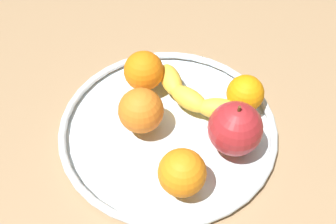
# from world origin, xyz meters

# --- Properties ---
(ground_plane) EXTENTS (1.13, 1.13, 0.04)m
(ground_plane) POSITION_xyz_m (0.00, 0.00, -0.02)
(ground_plane) COLOR #9D7D59
(fruit_bowl) EXTENTS (0.35, 0.35, 0.02)m
(fruit_bowl) POSITION_xyz_m (0.00, 0.00, 0.01)
(fruit_bowl) COLOR silver
(fruit_bowl) RESTS_ON ground_plane
(banana) EXTENTS (0.18, 0.08, 0.03)m
(banana) POSITION_xyz_m (-0.01, 0.06, 0.03)
(banana) COLOR yellow
(banana) RESTS_ON fruit_bowl
(apple) EXTENTS (0.08, 0.08, 0.09)m
(apple) POSITION_xyz_m (0.09, 0.05, 0.06)
(apple) COLOR #AC262B
(apple) RESTS_ON fruit_bowl
(orange_back_right) EXTENTS (0.06, 0.06, 0.06)m
(orange_back_right) POSITION_xyz_m (0.05, 0.12, 0.05)
(orange_back_right) COLOR orange
(orange_back_right) RESTS_ON fruit_bowl
(orange_front_right) EXTENTS (0.07, 0.07, 0.07)m
(orange_front_right) POSITION_xyz_m (0.10, -0.06, 0.05)
(orange_front_right) COLOR orange
(orange_front_right) RESTS_ON fruit_bowl
(orange_front_left) EXTENTS (0.07, 0.07, 0.07)m
(orange_front_left) POSITION_xyz_m (-0.09, 0.03, 0.05)
(orange_front_left) COLOR orange
(orange_front_left) RESTS_ON fruit_bowl
(orange_center) EXTENTS (0.07, 0.07, 0.07)m
(orange_center) POSITION_xyz_m (-0.03, -0.03, 0.05)
(orange_center) COLOR orange
(orange_center) RESTS_ON fruit_bowl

